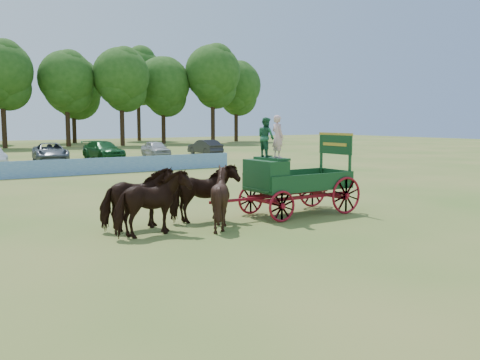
# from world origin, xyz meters

# --- Properties ---
(ground) EXTENTS (160.00, 160.00, 0.00)m
(ground) POSITION_xyz_m (0.00, 0.00, 0.00)
(ground) COLOR olive
(ground) RESTS_ON ground
(horse_lead_left) EXTENTS (2.49, 1.43, 1.99)m
(horse_lead_left) POSITION_xyz_m (-2.32, -0.97, 0.99)
(horse_lead_left) COLOR black
(horse_lead_left) RESTS_ON ground
(horse_lead_right) EXTENTS (2.40, 1.17, 1.99)m
(horse_lead_right) POSITION_xyz_m (-2.32, 0.13, 0.99)
(horse_lead_right) COLOR black
(horse_lead_right) RESTS_ON ground
(horse_wheel_left) EXTENTS (2.13, 1.98, 1.99)m
(horse_wheel_left) POSITION_xyz_m (0.08, -0.97, 0.99)
(horse_wheel_left) COLOR black
(horse_wheel_left) RESTS_ON ground
(horse_wheel_right) EXTENTS (2.40, 1.18, 1.99)m
(horse_wheel_right) POSITION_xyz_m (0.08, 0.13, 0.99)
(horse_wheel_right) COLOR black
(horse_wheel_right) RESTS_ON ground
(farm_dray) EXTENTS (6.00, 2.00, 3.65)m
(farm_dray) POSITION_xyz_m (3.06, -0.40, 1.57)
(farm_dray) COLOR maroon
(farm_dray) RESTS_ON ground
(sponsor_banner) EXTENTS (26.00, 0.08, 1.05)m
(sponsor_banner) POSITION_xyz_m (-1.00, 18.00, 0.53)
(sponsor_banner) COLOR #1F61AB
(sponsor_banner) RESTS_ON ground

